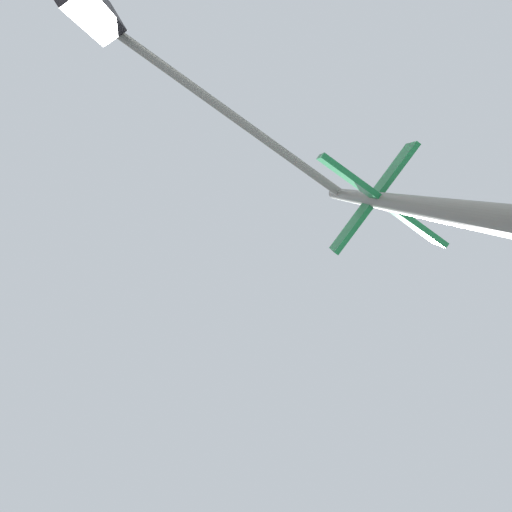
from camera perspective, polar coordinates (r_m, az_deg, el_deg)
traffic_signal_near at (r=2.66m, az=-3.84°, el=24.53°), size 1.79×3.28×5.66m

